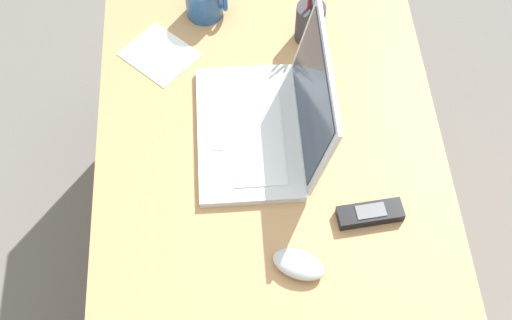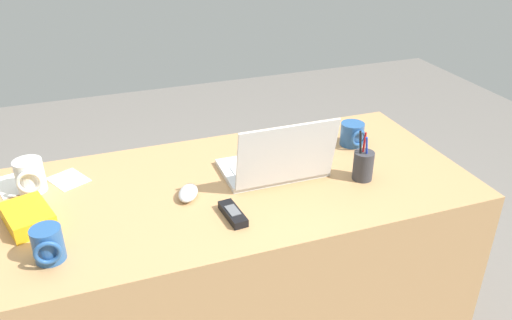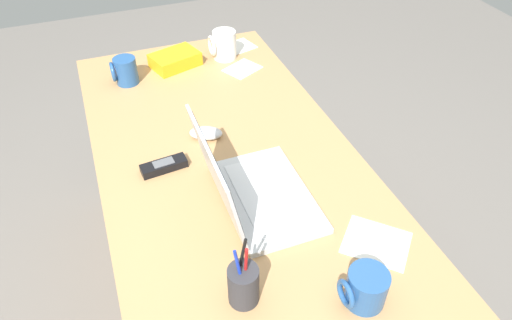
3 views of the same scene
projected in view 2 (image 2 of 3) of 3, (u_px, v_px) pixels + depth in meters
name	position (u px, v px, depth m)	size (l,w,h in m)	color
desk	(234.00, 271.00, 1.87)	(1.59, 0.74, 0.74)	tan
laptop	(277.00, 163.00, 1.72)	(0.34, 0.27, 0.23)	silver
computer_mouse	(188.00, 193.00, 1.62)	(0.06, 0.10, 0.03)	silver
coffee_mug_white	(352.00, 134.00, 1.93)	(0.09, 0.10, 0.09)	#26518C
coffee_mug_tall	(48.00, 245.00, 1.33)	(0.08, 0.09, 0.10)	#26518C
coffee_mug_spare	(30.00, 176.00, 1.63)	(0.09, 0.10, 0.11)	white
cordless_phone	(233.00, 214.00, 1.52)	(0.06, 0.13, 0.03)	black
pen_holder	(363.00, 165.00, 1.70)	(0.07, 0.07, 0.18)	#333338
snack_bag	(28.00, 217.00, 1.48)	(0.12, 0.17, 0.05)	#F2AD19
paper_note_near_laptop	(68.00, 180.00, 1.72)	(0.10, 0.13, 0.00)	white
paper_note_left	(14.00, 184.00, 1.69)	(0.10, 0.16, 0.00)	white
paper_note_right	(309.00, 137.00, 2.01)	(0.13, 0.15, 0.00)	white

